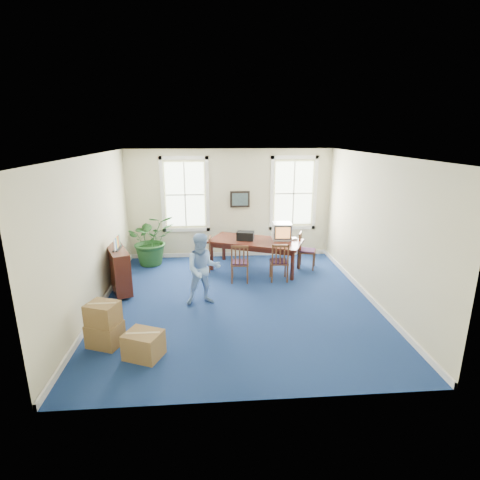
{
  "coord_description": "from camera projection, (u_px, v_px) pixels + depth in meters",
  "views": [
    {
      "loc": [
        -0.54,
        -7.66,
        3.63
      ],
      "look_at": [
        0.1,
        0.6,
        1.25
      ],
      "focal_mm": 28.0,
      "sensor_mm": 36.0,
      "label": 1
    }
  ],
  "objects": [
    {
      "name": "equipment_bag",
      "position": [
        245.0,
        236.0,
        10.13
      ],
      "size": [
        0.51,
        0.39,
        0.23
      ],
      "primitive_type": "cube",
      "rotation": [
        0.0,
        0.0,
        -0.24
      ],
      "color": "black",
      "rests_on": "conference_table"
    },
    {
      "name": "crt_tv",
      "position": [
        282.0,
        231.0,
        10.18
      ],
      "size": [
        0.53,
        0.58,
        0.45
      ],
      "primitive_type": null,
      "rotation": [
        0.0,
        0.0,
        -0.07
      ],
      "color": "#B7B7BC",
      "rests_on": "conference_table"
    },
    {
      "name": "wall_front",
      "position": [
        255.0,
        296.0,
        4.83
      ],
      "size": [
        6.5,
        0.0,
        6.5
      ],
      "primitive_type": "plane",
      "rotation": [
        -1.57,
        0.0,
        0.0
      ],
      "color": "beige",
      "rests_on": "ground"
    },
    {
      "name": "floor",
      "position": [
        238.0,
        301.0,
        8.38
      ],
      "size": [
        6.5,
        6.5,
        0.0
      ],
      "primitive_type": "plane",
      "color": "navy",
      "rests_on": "ground"
    },
    {
      "name": "potted_plant",
      "position": [
        151.0,
        240.0,
        10.57
      ],
      "size": [
        1.61,
        1.51,
        1.45
      ],
      "primitive_type": "imported",
      "rotation": [
        0.0,
        0.0,
        0.35
      ],
      "color": "#204E1E",
      "rests_on": "ground"
    },
    {
      "name": "wall_right",
      "position": [
        374.0,
        229.0,
        8.17
      ],
      "size": [
        0.0,
        6.5,
        6.5
      ],
      "primitive_type": "plane",
      "rotation": [
        1.57,
        0.0,
        -1.57
      ],
      "color": "beige",
      "rests_on": "ground"
    },
    {
      "name": "wall_back",
      "position": [
        230.0,
        204.0,
        11.06
      ],
      "size": [
        6.5,
        0.0,
        6.5
      ],
      "primitive_type": "plane",
      "rotation": [
        1.57,
        0.0,
        0.0
      ],
      "color": "beige",
      "rests_on": "ground"
    },
    {
      "name": "chair_near_left",
      "position": [
        240.0,
        262.0,
        9.39
      ],
      "size": [
        0.49,
        0.49,
        1.0
      ],
      "primitive_type": null,
      "rotation": [
        0.0,
        0.0,
        3.05
      ],
      "color": "brown",
      "rests_on": "ground"
    },
    {
      "name": "baseboard_right",
      "position": [
        366.0,
        294.0,
        8.59
      ],
      "size": [
        0.04,
        6.5,
        0.12
      ],
      "primitive_type": "cube",
      "color": "white",
      "rests_on": "ground"
    },
    {
      "name": "baseboard_back",
      "position": [
        230.0,
        254.0,
        11.45
      ],
      "size": [
        6.0,
        0.04,
        0.12
      ],
      "primitive_type": "cube",
      "color": "white",
      "rests_on": "ground"
    },
    {
      "name": "window_left",
      "position": [
        185.0,
        195.0,
        10.86
      ],
      "size": [
        1.4,
        0.12,
        2.2
      ],
      "primitive_type": null,
      "color": "white",
      "rests_on": "ground"
    },
    {
      "name": "game_console",
      "position": [
        294.0,
        238.0,
        10.2
      ],
      "size": [
        0.17,
        0.2,
        0.05
      ],
      "primitive_type": "cube",
      "rotation": [
        0.0,
        0.0,
        0.14
      ],
      "color": "white",
      "rests_on": "conference_table"
    },
    {
      "name": "chair_near_right",
      "position": [
        279.0,
        261.0,
        9.46
      ],
      "size": [
        0.47,
        0.47,
        1.0
      ],
      "primitive_type": null,
      "rotation": [
        0.0,
        0.0,
        3.09
      ],
      "color": "brown",
      "rests_on": "ground"
    },
    {
      "name": "cardboard_boxes",
      "position": [
        118.0,
        320.0,
        6.66
      ],
      "size": [
        1.91,
        1.91,
        0.85
      ],
      "primitive_type": null,
      "rotation": [
        0.0,
        0.0,
        -0.36
      ],
      "color": "olive",
      "rests_on": "ground"
    },
    {
      "name": "credenza",
      "position": [
        119.0,
        271.0,
        8.8
      ],
      "size": [
        0.82,
        1.31,
        0.99
      ],
      "primitive_type": "cube",
      "rotation": [
        0.0,
        0.0,
        0.39
      ],
      "color": "#481C13",
      "rests_on": "ground"
    },
    {
      "name": "baseboard_left",
      "position": [
        102.0,
        303.0,
        8.15
      ],
      "size": [
        0.04,
        6.5,
        0.12
      ],
      "primitive_type": "cube",
      "color": "white",
      "rests_on": "ground"
    },
    {
      "name": "wall_left",
      "position": [
        93.0,
        235.0,
        7.72
      ],
      "size": [
        0.0,
        6.5,
        6.5
      ],
      "primitive_type": "plane",
      "rotation": [
        1.57,
        0.0,
        1.57
      ],
      "color": "beige",
      "rests_on": "ground"
    },
    {
      "name": "chair_end_left",
      "position": [
        203.0,
        254.0,
        10.12
      ],
      "size": [
        0.46,
        0.46,
        0.96
      ],
      "primitive_type": null,
      "rotation": [
        0.0,
        0.0,
        -1.64
      ],
      "color": "brown",
      "rests_on": "ground"
    },
    {
      "name": "wall_picture",
      "position": [
        240.0,
        199.0,
        10.99
      ],
      "size": [
        0.58,
        0.06,
        0.48
      ],
      "primitive_type": null,
      "color": "black",
      "rests_on": "ground"
    },
    {
      "name": "window_right",
      "position": [
        294.0,
        193.0,
        11.1
      ],
      "size": [
        1.4,
        0.12,
        2.2
      ],
      "primitive_type": null,
      "color": "white",
      "rests_on": "ground"
    },
    {
      "name": "man",
      "position": [
        203.0,
        269.0,
        8.07
      ],
      "size": [
        0.85,
        0.7,
        1.59
      ],
      "primitive_type": "imported",
      "rotation": [
        0.0,
        0.0,
        0.14
      ],
      "color": "#89B3ED",
      "rests_on": "ground"
    },
    {
      "name": "chair_end_right",
      "position": [
        307.0,
        250.0,
        10.33
      ],
      "size": [
        0.58,
        0.58,
        1.0
      ],
      "primitive_type": null,
      "rotation": [
        0.0,
        0.0,
        1.21
      ],
      "color": "brown",
      "rests_on": "ground"
    },
    {
      "name": "conference_table",
      "position": [
        256.0,
        255.0,
        10.25
      ],
      "size": [
        2.68,
        1.99,
        0.83
      ],
      "primitive_type": null,
      "rotation": [
        0.0,
        0.0,
        -0.41
      ],
      "color": "#481C13",
      "rests_on": "ground"
    },
    {
      "name": "brochure_rack",
      "position": [
        117.0,
        245.0,
        8.63
      ],
      "size": [
        0.28,
        0.68,
        0.29
      ],
      "primitive_type": null,
      "rotation": [
        0.0,
        0.0,
        -0.25
      ],
      "color": "#99999E",
      "rests_on": "credenza"
    },
    {
      "name": "ceiling",
      "position": [
        237.0,
        155.0,
        7.5
      ],
      "size": [
        6.5,
        6.5,
        0.0
      ],
      "primitive_type": "plane",
      "rotation": [
        3.14,
        0.0,
        0.0
      ],
      "color": "white",
      "rests_on": "ground"
    }
  ]
}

